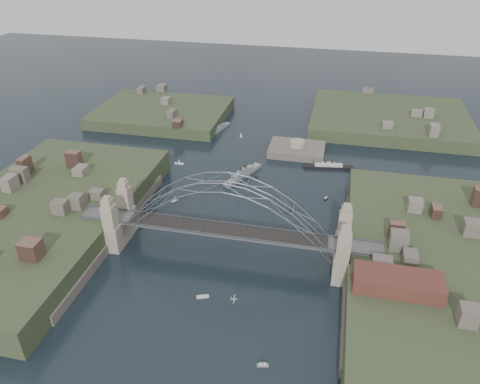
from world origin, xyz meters
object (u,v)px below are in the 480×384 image
at_px(wharf_shed, 398,283).
at_px(naval_cruiser_far, 220,128).
at_px(bridge, 226,218).
at_px(fort_island, 296,154).
at_px(ocean_liner, 328,167).
at_px(naval_cruiser_near, 243,174).

bearing_deg(wharf_shed, naval_cruiser_far, 124.10).
height_order(bridge, naval_cruiser_far, bridge).
distance_m(fort_island, naval_cruiser_far, 40.02).
bearing_deg(naval_cruiser_far, ocean_liner, -29.23).
bearing_deg(fort_island, ocean_liner, -39.29).
distance_m(wharf_shed, naval_cruiser_near, 77.78).
relative_size(naval_cruiser_far, ocean_liner, 0.74).
distance_m(wharf_shed, ocean_liner, 76.03).
distance_m(bridge, naval_cruiser_near, 47.31).
relative_size(fort_island, wharf_shed, 1.10).
bearing_deg(fort_island, naval_cruiser_near, -125.07).
xyz_separation_m(fort_island, naval_cruiser_near, (-17.10, -24.36, 1.28)).
bearing_deg(bridge, wharf_shed, -17.65).
height_order(bridge, naval_cruiser_near, bridge).
height_order(fort_island, naval_cruiser_far, fort_island).
xyz_separation_m(naval_cruiser_far, ocean_liner, (49.59, -27.74, -0.03)).
relative_size(naval_cruiser_near, naval_cruiser_far, 1.38).
bearing_deg(wharf_shed, fort_island, 110.85).
xyz_separation_m(naval_cruiser_near, ocean_liner, (30.41, 13.47, -0.22)).
height_order(wharf_shed, naval_cruiser_far, wharf_shed).
xyz_separation_m(wharf_shed, naval_cruiser_near, (-49.10, 59.64, -9.06)).
bearing_deg(naval_cruiser_far, bridge, -74.38).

